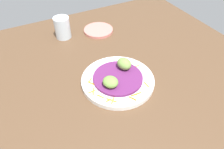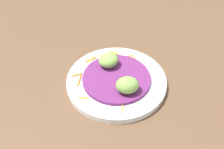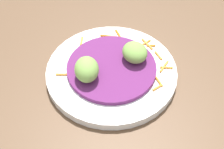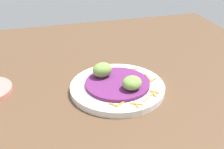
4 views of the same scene
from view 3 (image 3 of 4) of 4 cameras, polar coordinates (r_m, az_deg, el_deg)
name	(u,v)px [view 3 (image 3 of 4)]	position (r cm, az deg, el deg)	size (l,w,h in cm)	color
table_surface	(103,78)	(64.59, -1.54, -0.58)	(110.00, 110.00, 2.00)	brown
main_plate	(111,73)	(62.93, -0.11, 0.21)	(24.75, 24.75, 1.62)	white
cabbage_bed	(111,69)	(61.99, -0.11, 0.97)	(16.83, 16.83, 0.89)	#60235B
carrot_garnish	(134,55)	(65.03, 3.75, 3.41)	(21.62, 15.57, 0.40)	orange
guac_scoop_left	(87,69)	(58.87, -4.38, 0.89)	(4.34, 5.43, 3.88)	#759E47
guac_scoop_center	(135,52)	(62.18, 3.94, 3.83)	(4.61, 5.10, 3.31)	#759E47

